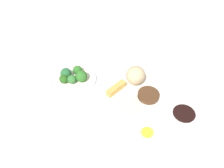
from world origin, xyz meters
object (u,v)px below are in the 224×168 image
object	(u,v)px
broccoli_plate	(74,80)
sauce_ramekin_hot_mustard	(147,134)
soy_sauce_bowl	(183,116)
main_plate	(132,95)

from	to	relation	value
broccoli_plate	sauce_ramekin_hot_mustard	xyz separation A→B (m)	(-0.36, 0.19, 0.00)
broccoli_plate	soy_sauce_bowl	xyz separation A→B (m)	(-0.48, 0.08, 0.01)
soy_sauce_bowl	sauce_ramekin_hot_mustard	size ratio (longest dim) A/B	1.87
broccoli_plate	soy_sauce_bowl	distance (m)	0.48
broccoli_plate	sauce_ramekin_hot_mustard	distance (m)	0.41
soy_sauce_bowl	main_plate	bearing A→B (deg)	-16.31
broccoli_plate	sauce_ramekin_hot_mustard	bearing A→B (deg)	151.94
broccoli_plate	soy_sauce_bowl	world-z (taller)	soy_sauce_bowl
main_plate	soy_sauce_bowl	bearing A→B (deg)	163.69
main_plate	soy_sauce_bowl	xyz separation A→B (m)	(-0.21, 0.06, 0.01)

